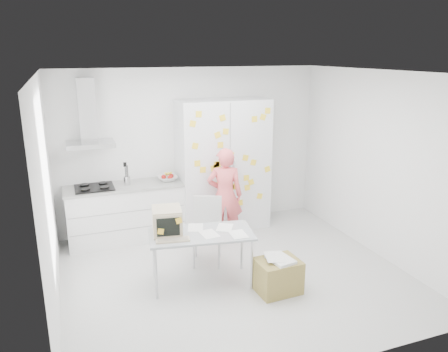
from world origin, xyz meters
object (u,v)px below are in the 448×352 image
object	(u,v)px
desk	(180,227)
chair	(207,226)
cardboard_box	(278,275)
person	(225,196)

from	to	relation	value
desk	chair	bearing A→B (deg)	52.69
chair	desk	bearing A→B (deg)	-114.91
chair	cardboard_box	distance (m)	1.29
desk	chair	size ratio (longest dim) A/B	1.47
cardboard_box	chair	bearing A→B (deg)	116.92
person	cardboard_box	bearing A→B (deg)	111.56
person	chair	bearing A→B (deg)	68.25
desk	cardboard_box	size ratio (longest dim) A/B	2.54
cardboard_box	person	bearing A→B (deg)	92.85
desk	cardboard_box	bearing A→B (deg)	-20.09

